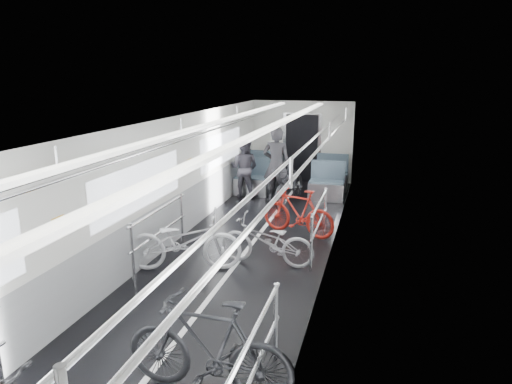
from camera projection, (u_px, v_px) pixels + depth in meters
car_shell at (256, 183)px, 8.78m from camera, size 3.02×14.01×2.41m
bike_left_far at (184, 241)px, 7.51m from camera, size 2.00×1.18×0.99m
bike_right_near at (209, 347)px, 4.54m from camera, size 1.80×0.53×1.07m
bike_right_mid at (267, 241)px, 7.71m from camera, size 1.64×0.61×0.85m
bike_right_far at (298, 212)px, 9.15m from camera, size 1.66×0.93×0.96m
bike_aisle at (290, 185)px, 11.30m from camera, size 0.92×1.95×0.99m
person_standing at (276, 165)px, 11.37m from camera, size 0.71×0.48×1.92m
person_seated at (244, 168)px, 11.88m from camera, size 0.81×0.66×1.58m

